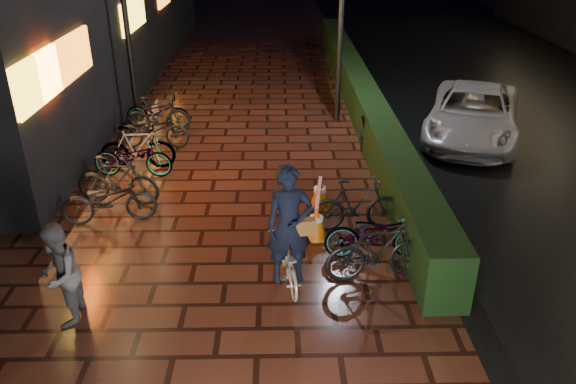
{
  "coord_description": "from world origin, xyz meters",
  "views": [
    {
      "loc": [
        0.86,
        -8.49,
        5.26
      ],
      "look_at": [
        1.02,
        -0.08,
        1.1
      ],
      "focal_mm": 35.0,
      "sensor_mm": 36.0,
      "label": 1
    }
  ],
  "objects_px": {
    "cyclist": "(289,242)",
    "traffic_barrier": "(318,207)",
    "bystander_person": "(59,275)",
    "cart_assembly": "(370,130)",
    "van": "(473,114)"
  },
  "relations": [
    {
      "from": "cyclist",
      "to": "traffic_barrier",
      "type": "bearing_deg",
      "value": 73.46
    },
    {
      "from": "cart_assembly",
      "to": "traffic_barrier",
      "type": "bearing_deg",
      "value": -112.7
    },
    {
      "from": "bystander_person",
      "to": "cart_assembly",
      "type": "height_order",
      "value": "bystander_person"
    },
    {
      "from": "van",
      "to": "cyclist",
      "type": "xyz_separation_m",
      "value": [
        -4.9,
        -6.4,
        0.1
      ]
    },
    {
      "from": "bystander_person",
      "to": "cart_assembly",
      "type": "bearing_deg",
      "value": 137.41
    },
    {
      "from": "cyclist",
      "to": "cart_assembly",
      "type": "bearing_deg",
      "value": 69.43
    },
    {
      "from": "traffic_barrier",
      "to": "cart_assembly",
      "type": "distance_m",
      "value": 3.96
    },
    {
      "from": "van",
      "to": "cyclist",
      "type": "height_order",
      "value": "cyclist"
    },
    {
      "from": "bystander_person",
      "to": "traffic_barrier",
      "type": "xyz_separation_m",
      "value": [
        3.81,
        2.83,
        -0.46
      ]
    },
    {
      "from": "bystander_person",
      "to": "traffic_barrier",
      "type": "height_order",
      "value": "bystander_person"
    },
    {
      "from": "bystander_person",
      "to": "traffic_barrier",
      "type": "relative_size",
      "value": 0.98
    },
    {
      "from": "traffic_barrier",
      "to": "cart_assembly",
      "type": "relative_size",
      "value": 1.61
    },
    {
      "from": "traffic_barrier",
      "to": "cart_assembly",
      "type": "bearing_deg",
      "value": 67.3
    },
    {
      "from": "traffic_barrier",
      "to": "cart_assembly",
      "type": "xyz_separation_m",
      "value": [
        1.53,
        3.65,
        0.19
      ]
    },
    {
      "from": "van",
      "to": "cart_assembly",
      "type": "xyz_separation_m",
      "value": [
        -2.77,
        -0.74,
        -0.16
      ]
    }
  ]
}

